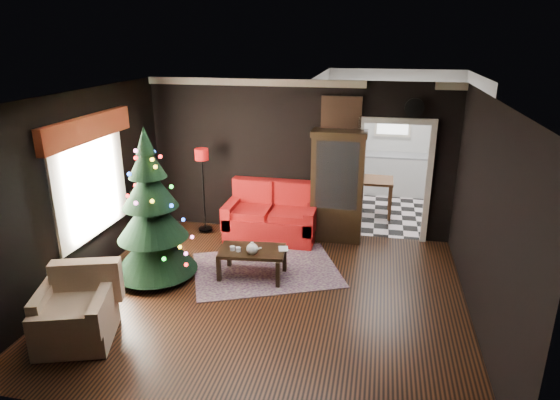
% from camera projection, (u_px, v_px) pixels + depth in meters
% --- Properties ---
extents(floor, '(5.50, 5.50, 0.00)m').
position_uv_depth(floor, '(267.00, 297.00, 6.85)').
color(floor, black).
rests_on(floor, ground).
extents(ceiling, '(5.50, 5.50, 0.00)m').
position_uv_depth(ceiling, '(265.00, 97.00, 5.94)').
color(ceiling, white).
rests_on(ceiling, ground).
extents(wall_back, '(5.50, 0.00, 5.50)m').
position_uv_depth(wall_back, '(298.00, 159.00, 8.71)').
color(wall_back, black).
rests_on(wall_back, ground).
extents(wall_front, '(5.50, 0.00, 5.50)m').
position_uv_depth(wall_front, '(198.00, 300.00, 4.08)').
color(wall_front, black).
rests_on(wall_front, ground).
extents(wall_left, '(0.00, 5.50, 5.50)m').
position_uv_depth(wall_left, '(80.00, 191.00, 6.93)').
color(wall_left, black).
rests_on(wall_left, ground).
extents(wall_right, '(0.00, 5.50, 5.50)m').
position_uv_depth(wall_right, '(486.00, 219.00, 5.87)').
color(wall_right, black).
rests_on(wall_right, ground).
extents(doorway, '(1.10, 0.10, 2.10)m').
position_uv_depth(doorway, '(393.00, 183.00, 8.50)').
color(doorway, beige).
rests_on(doorway, ground).
extents(left_window, '(0.05, 1.60, 1.40)m').
position_uv_depth(left_window, '(90.00, 184.00, 7.09)').
color(left_window, white).
rests_on(left_window, wall_left).
extents(valance, '(0.12, 2.10, 0.35)m').
position_uv_depth(valance, '(88.00, 129.00, 6.81)').
color(valance, '#9A391F').
rests_on(valance, wall_left).
extents(kitchen_floor, '(3.00, 3.00, 0.00)m').
position_uv_depth(kitchen_floor, '(388.00, 210.00, 10.23)').
color(kitchen_floor, white).
rests_on(kitchen_floor, ground).
extents(kitchen_window, '(0.70, 0.06, 0.70)m').
position_uv_depth(kitchen_window, '(393.00, 119.00, 11.02)').
color(kitchen_window, white).
rests_on(kitchen_window, ground).
extents(rug, '(2.68, 2.35, 0.01)m').
position_uv_depth(rug, '(266.00, 270.00, 7.62)').
color(rug, '#3B2F35').
rests_on(rug, ground).
extents(loveseat, '(1.70, 0.90, 1.00)m').
position_uv_depth(loveseat, '(271.00, 212.00, 8.66)').
color(loveseat, maroon).
rests_on(loveseat, ground).
extents(curio_cabinet, '(0.90, 0.45, 1.90)m').
position_uv_depth(curio_cabinet, '(337.00, 189.00, 8.50)').
color(curio_cabinet, black).
rests_on(curio_cabinet, ground).
extents(floor_lamp, '(0.34, 0.34, 1.55)m').
position_uv_depth(floor_lamp, '(203.00, 190.00, 8.81)').
color(floor_lamp, black).
rests_on(floor_lamp, ground).
extents(christmas_tree, '(1.30, 1.30, 2.39)m').
position_uv_depth(christmas_tree, '(151.00, 212.00, 7.09)').
color(christmas_tree, black).
rests_on(christmas_tree, ground).
extents(armchair, '(1.11, 1.11, 0.90)m').
position_uv_depth(armchair, '(74.00, 307.00, 5.72)').
color(armchair, tan).
rests_on(armchair, ground).
extents(coffee_table, '(1.04, 0.69, 0.44)m').
position_uv_depth(coffee_table, '(252.00, 263.00, 7.35)').
color(coffee_table, '#372412').
rests_on(coffee_table, rug).
extents(teapot, '(0.25, 0.25, 0.19)m').
position_uv_depth(teapot, '(252.00, 248.00, 7.09)').
color(teapot, white).
rests_on(teapot, coffee_table).
extents(cup_a, '(0.10, 0.10, 0.06)m').
position_uv_depth(cup_a, '(232.00, 248.00, 7.24)').
color(cup_a, white).
rests_on(cup_a, coffee_table).
extents(cup_b, '(0.08, 0.08, 0.06)m').
position_uv_depth(cup_b, '(238.00, 249.00, 7.20)').
color(cup_b, white).
rests_on(cup_b, coffee_table).
extents(book, '(0.14, 0.05, 0.19)m').
position_uv_depth(book, '(279.00, 244.00, 7.24)').
color(book, '#806751').
rests_on(book, coffee_table).
extents(wall_clock, '(0.32, 0.32, 0.06)m').
position_uv_depth(wall_clock, '(414.00, 108.00, 7.97)').
color(wall_clock, white).
rests_on(wall_clock, wall_back).
extents(painting, '(0.62, 0.05, 0.52)m').
position_uv_depth(painting, '(341.00, 113.00, 8.25)').
color(painting, '#C57443').
rests_on(painting, wall_back).
extents(kitchen_counter, '(1.80, 0.60, 0.90)m').
position_uv_depth(kitchen_counter, '(389.00, 174.00, 11.19)').
color(kitchen_counter, silver).
rests_on(kitchen_counter, ground).
extents(kitchen_table, '(0.70, 0.70, 0.75)m').
position_uv_depth(kitchen_table, '(375.00, 197.00, 9.89)').
color(kitchen_table, brown).
rests_on(kitchen_table, ground).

